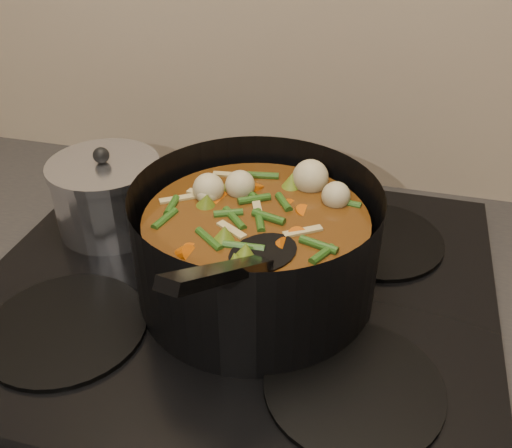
# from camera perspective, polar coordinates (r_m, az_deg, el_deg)

# --- Properties ---
(stovetop) EXTENTS (0.62, 0.54, 0.03)m
(stovetop) POSITION_cam_1_polar(r_m,az_deg,el_deg) (0.72, -1.94, -6.22)
(stovetop) COLOR black
(stovetop) RESTS_ON counter
(stockpot) EXTENTS (0.36, 0.42, 0.21)m
(stockpot) POSITION_cam_1_polar(r_m,az_deg,el_deg) (0.66, -0.00, -2.34)
(stockpot) COLOR black
(stockpot) RESTS_ON stovetop
(saucepan) EXTENTS (0.15, 0.15, 0.12)m
(saucepan) POSITION_cam_1_polar(r_m,az_deg,el_deg) (0.81, -14.60, 2.83)
(saucepan) COLOR silver
(saucepan) RESTS_ON stovetop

